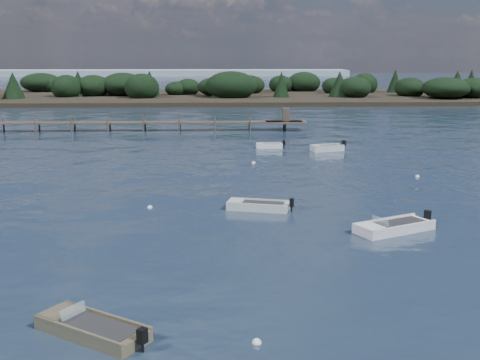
{
  "coord_description": "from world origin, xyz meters",
  "views": [
    {
      "loc": [
        -4.61,
        -24.86,
        9.23
      ],
      "look_at": [
        -3.0,
        14.0,
        1.0
      ],
      "focal_mm": 45.0,
      "sensor_mm": 36.0,
      "label": 1
    }
  ],
  "objects_px": {
    "tender_far_grey_b": "(327,149)",
    "dinghy_mid_grey": "(258,207)",
    "jetty": "(73,123)",
    "dinghy_mid_white_a": "(394,228)",
    "tender_far_white": "(269,147)",
    "dinghy_near_olive": "(92,331)"
  },
  "relations": [
    {
      "from": "dinghy_mid_white_a",
      "to": "dinghy_near_olive",
      "type": "xyz_separation_m",
      "value": [
        -13.57,
        -11.42,
        -0.0
      ]
    },
    {
      "from": "dinghy_near_olive",
      "to": "jetty",
      "type": "xyz_separation_m",
      "value": [
        -12.96,
        54.09,
        0.85
      ]
    },
    {
      "from": "tender_far_grey_b",
      "to": "dinghy_mid_grey",
      "type": "distance_m",
      "value": 23.39
    },
    {
      "from": "tender_far_white",
      "to": "dinghy_near_olive",
      "type": "distance_m",
      "value": 41.13
    },
    {
      "from": "tender_far_white",
      "to": "dinghy_mid_white_a",
      "type": "relative_size",
      "value": 0.62
    },
    {
      "from": "tender_far_white",
      "to": "dinghy_mid_white_a",
      "type": "height_order",
      "value": "dinghy_mid_white_a"
    },
    {
      "from": "jetty",
      "to": "dinghy_mid_white_a",
      "type": "bearing_deg",
      "value": -58.13
    },
    {
      "from": "tender_far_white",
      "to": "dinghy_mid_grey",
      "type": "xyz_separation_m",
      "value": [
        -2.8,
        -23.81,
        -0.0
      ]
    },
    {
      "from": "tender_far_white",
      "to": "jetty",
      "type": "distance_m",
      "value": 26.53
    },
    {
      "from": "jetty",
      "to": "tender_far_grey_b",
      "type": "bearing_deg",
      "value": -29.81
    },
    {
      "from": "dinghy_mid_grey",
      "to": "jetty",
      "type": "relative_size",
      "value": 0.06
    },
    {
      "from": "tender_far_grey_b",
      "to": "dinghy_mid_grey",
      "type": "relative_size",
      "value": 0.88
    },
    {
      "from": "tender_far_white",
      "to": "tender_far_grey_b",
      "type": "height_order",
      "value": "tender_far_grey_b"
    },
    {
      "from": "tender_far_grey_b",
      "to": "dinghy_mid_white_a",
      "type": "bearing_deg",
      "value": -92.93
    },
    {
      "from": "tender_far_grey_b",
      "to": "dinghy_mid_white_a",
      "type": "distance_m",
      "value": 26.72
    },
    {
      "from": "tender_far_grey_b",
      "to": "dinghy_mid_white_a",
      "type": "xyz_separation_m",
      "value": [
        -1.37,
        -26.69,
        -0.03
      ]
    },
    {
      "from": "tender_far_grey_b",
      "to": "tender_far_white",
      "type": "bearing_deg",
      "value": 160.59
    },
    {
      "from": "dinghy_near_olive",
      "to": "jetty",
      "type": "bearing_deg",
      "value": 103.48
    },
    {
      "from": "tender_far_white",
      "to": "dinghy_near_olive",
      "type": "relative_size",
      "value": 0.69
    },
    {
      "from": "dinghy_mid_white_a",
      "to": "tender_far_grey_b",
      "type": "bearing_deg",
      "value": 87.07
    },
    {
      "from": "tender_far_grey_b",
      "to": "dinghy_near_olive",
      "type": "xyz_separation_m",
      "value": [
        -14.94,
        -38.11,
        -0.03
      ]
    },
    {
      "from": "dinghy_mid_white_a",
      "to": "tender_far_white",
      "type": "bearing_deg",
      "value": 98.08
    }
  ]
}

